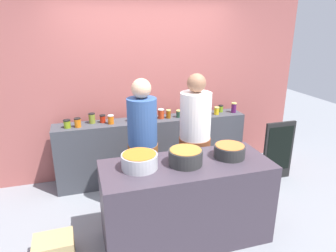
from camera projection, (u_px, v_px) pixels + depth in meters
ground at (177, 220)px, 3.55m from camera, size 12.00×12.00×0.00m
storefront_wall at (146, 73)px, 4.38m from camera, size 4.80×0.12×3.00m
display_shelf at (153, 149)px, 4.40m from camera, size 2.70×0.36×0.91m
prep_table at (186, 202)px, 3.14m from camera, size 1.70×0.70×0.87m
preserve_jar_0 at (67, 124)px, 3.88m from camera, size 0.09×0.09×0.11m
preserve_jar_1 at (78, 123)px, 3.91m from camera, size 0.09×0.09×0.12m
preserve_jar_2 at (92, 118)px, 4.06m from camera, size 0.09×0.09×0.14m
preserve_jar_3 at (103, 119)px, 4.09m from camera, size 0.08×0.08×0.11m
preserve_jar_4 at (111, 119)px, 4.04m from camera, size 0.08×0.08×0.12m
preserve_jar_5 at (132, 117)px, 4.12m from camera, size 0.08×0.08×0.14m
preserve_jar_6 at (144, 115)px, 4.19m from camera, size 0.07×0.07×0.13m
preserve_jar_7 at (153, 117)px, 4.17m from camera, size 0.08×0.08×0.11m
preserve_jar_8 at (161, 114)px, 4.26m from camera, size 0.09×0.09×0.14m
preserve_jar_9 at (168, 114)px, 4.27m from camera, size 0.07×0.07×0.12m
preserve_jar_10 at (179, 114)px, 4.32m from camera, size 0.07×0.07×0.11m
preserve_jar_11 at (186, 111)px, 4.38m from camera, size 0.08×0.08×0.13m
preserve_jar_12 at (199, 111)px, 4.38m from camera, size 0.07×0.07×0.13m
preserve_jar_13 at (217, 111)px, 4.45m from camera, size 0.08×0.08×0.11m
preserve_jar_14 at (221, 108)px, 4.58m from camera, size 0.07×0.07×0.11m
preserve_jar_15 at (234, 108)px, 4.54m from camera, size 0.08×0.08×0.15m
cooking_pot_left at (140, 161)px, 2.89m from camera, size 0.35×0.35×0.15m
cooking_pot_center at (186, 157)px, 2.97m from camera, size 0.34×0.34×0.16m
cooking_pot_right at (229, 151)px, 3.13m from camera, size 0.32×0.32×0.13m
cook_with_tongs at (143, 155)px, 3.50m from camera, size 0.35×0.35×1.63m
cook_in_cap at (194, 149)px, 3.65m from camera, size 0.38×0.38×1.66m
bread_crate at (54, 249)px, 2.93m from camera, size 0.38×0.30×0.23m
chalkboard_sign at (278, 151)px, 4.36m from camera, size 0.46×0.05×0.87m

